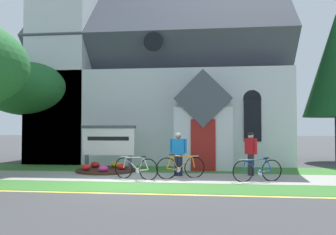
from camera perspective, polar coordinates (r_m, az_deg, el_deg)
name	(u,v)px	position (r m, az deg, el deg)	size (l,w,h in m)	color
ground	(148,169)	(14.77, -3.30, -8.53)	(140.00, 140.00, 0.00)	#3D3D3F
sidewalk_slab	(137,177)	(12.42, -5.08, -9.78)	(32.00, 2.44, 0.01)	#99968E
grass_verge	(123,187)	(10.42, -7.41, -11.32)	(32.00, 1.71, 0.01)	#38722D
church_lawn	(149,169)	(14.77, -3.20, -8.52)	(24.00, 2.38, 0.01)	#38722D
curb_paint_stripe	(114,193)	(9.46, -8.90, -12.29)	(28.00, 0.16, 0.01)	yellow
church_building	(154,80)	(19.75, -2.31, 6.19)	(13.29, 9.84, 13.21)	silver
church_sign	(108,141)	(14.34, -9.85, -3.90)	(2.29, 0.13, 1.85)	#474C56
flower_bed	(105,169)	(14.11, -10.31, -8.47)	(2.34, 2.34, 0.34)	#382319
bicycle_orange	(181,167)	(12.05, 2.09, -8.20)	(1.65, 0.67, 0.86)	black
bicycle_red	(258,170)	(11.70, 14.62, -8.42)	(1.65, 0.58, 0.80)	black
bicycle_white	(136,168)	(11.90, -5.34, -8.31)	(1.63, 0.68, 0.82)	black
cyclist_in_blue_jersey	(178,151)	(12.58, 1.72, -5.56)	(0.63, 0.27, 1.57)	#191E38
cyclist_in_green_jersey	(251,151)	(13.00, 13.55, -5.35)	(0.42, 0.68, 1.59)	#2D2D33
yard_deciduous_tree	(28,89)	(18.60, -22.11, 4.32)	(4.54, 4.54, 5.01)	#3D2D1E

